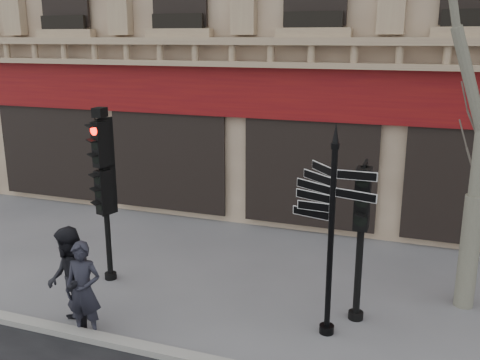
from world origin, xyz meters
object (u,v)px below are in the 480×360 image
at_px(traffic_signal_main, 104,174).
at_px(traffic_signal_secondary, 362,215).
at_px(fingerpost, 333,197).
at_px(pedestrian_a, 83,290).
at_px(pedestrian_b, 69,280).

xyz_separation_m(traffic_signal_main, traffic_signal_secondary, (5.11, 0.08, -0.31)).
xyz_separation_m(fingerpost, pedestrian_a, (-3.84, -1.48, -1.61)).
bearing_deg(fingerpost, pedestrian_a, -134.26).
xyz_separation_m(traffic_signal_secondary, pedestrian_a, (-4.24, -2.14, -1.13)).
distance_m(traffic_signal_main, traffic_signal_secondary, 5.12).
bearing_deg(traffic_signal_main, pedestrian_b, -60.26).
distance_m(fingerpost, traffic_signal_secondary, 0.91).
distance_m(traffic_signal_main, pedestrian_a, 2.66).
xyz_separation_m(traffic_signal_main, pedestrian_b, (0.53, -1.98, -1.35)).
height_order(fingerpost, traffic_signal_main, fingerpost).
xyz_separation_m(fingerpost, traffic_signal_secondary, (0.40, 0.66, -0.48)).
xyz_separation_m(pedestrian_a, pedestrian_b, (-0.34, 0.09, 0.09)).
relative_size(traffic_signal_main, traffic_signal_secondary, 1.28).
xyz_separation_m(traffic_signal_main, pedestrian_a, (0.87, -2.06, -1.44)).
bearing_deg(fingerpost, traffic_signal_main, -162.41).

